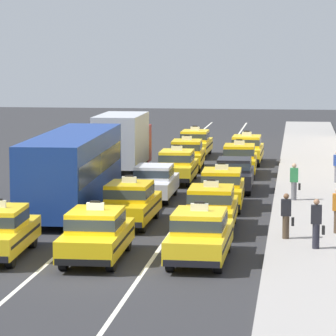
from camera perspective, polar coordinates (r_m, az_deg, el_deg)
ground_plane at (r=29.58m, az=-4.60°, el=-6.14°), size 160.00×160.00×0.00m
lane_stripe_left_center at (r=49.21m, az=-1.49°, el=-0.80°), size 0.14×80.00×0.01m
lane_stripe_center_right at (r=48.81m, az=2.23°, el=-0.86°), size 0.14×80.00×0.01m
sidewalk_curb at (r=43.65m, az=8.94°, el=-1.80°), size 4.00×90.00×0.15m
bus_left_second at (r=40.55m, az=-5.67°, el=0.06°), size 2.96×11.29×3.22m
box_truck_left_third at (r=52.25m, az=-2.66°, el=1.62°), size 2.37×6.99×3.27m
taxi_center_nearest at (r=30.89m, az=-4.28°, el=-3.90°), size 1.90×4.59×1.96m
taxi_center_second at (r=36.99m, az=-2.28°, el=-2.06°), size 1.86×4.58×1.96m
sedan_center_third at (r=43.08m, az=-0.82°, el=-0.79°), size 1.79×4.31×1.58m
taxi_center_fourth at (r=48.56m, az=0.53°, el=0.14°), size 1.89×4.59×1.96m
taxi_center_fifth at (r=53.98m, az=1.13°, el=0.84°), size 1.98×4.62×1.96m
taxi_center_sixth at (r=60.41m, az=1.62°, el=1.51°), size 1.85×4.57×1.96m
taxi_right_nearest at (r=30.65m, az=1.89°, el=-3.97°), size 1.86×4.58×1.96m
taxi_right_second at (r=35.84m, az=2.58°, el=-2.36°), size 1.89×4.59×1.96m
taxi_right_third at (r=40.91m, az=3.21°, el=-1.18°), size 1.94×4.61×1.96m
sedan_right_fourth at (r=45.87m, az=3.95°, el=-0.32°), size 1.83×4.33×1.58m
taxi_right_fifth at (r=51.54m, az=4.25°, el=0.53°), size 1.91×4.60×1.96m
taxi_right_sixth at (r=56.90m, az=4.69°, el=1.14°), size 1.86×4.58×1.96m
pedestrian_mid_block at (r=42.48m, az=7.50°, el=-0.81°), size 0.47×0.24×1.62m
pedestrian_trailing at (r=32.30m, az=8.81°, el=-3.29°), size 0.47×0.24×1.67m
pedestrian_far_corner at (r=33.85m, az=7.04°, el=-2.85°), size 0.47×0.24×1.60m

